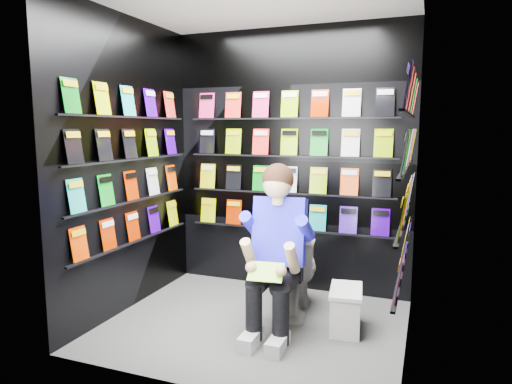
% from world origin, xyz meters
% --- Properties ---
extents(floor, '(2.40, 2.40, 0.00)m').
position_xyz_m(floor, '(0.00, 0.00, 0.00)').
color(floor, '#565653').
rests_on(floor, ground).
extents(wall_back, '(2.40, 0.04, 2.60)m').
position_xyz_m(wall_back, '(0.00, 1.00, 1.30)').
color(wall_back, black).
rests_on(wall_back, floor).
extents(wall_front, '(2.40, 0.04, 2.60)m').
position_xyz_m(wall_front, '(0.00, -1.00, 1.30)').
color(wall_front, black).
rests_on(wall_front, floor).
extents(wall_left, '(0.04, 2.00, 2.60)m').
position_xyz_m(wall_left, '(-1.20, 0.00, 1.30)').
color(wall_left, black).
rests_on(wall_left, floor).
extents(wall_right, '(0.04, 2.00, 2.60)m').
position_xyz_m(wall_right, '(1.20, 0.00, 1.30)').
color(wall_right, black).
rests_on(wall_right, floor).
extents(comics_back, '(2.10, 0.06, 1.37)m').
position_xyz_m(comics_back, '(0.00, 0.97, 1.31)').
color(comics_back, '#F24000').
rests_on(comics_back, wall_back).
extents(comics_left, '(0.06, 1.70, 1.37)m').
position_xyz_m(comics_left, '(-1.17, 0.00, 1.31)').
color(comics_left, '#F24000').
rests_on(comics_left, wall_left).
extents(comics_right, '(0.06, 1.70, 1.37)m').
position_xyz_m(comics_right, '(1.17, 0.00, 1.31)').
color(comics_right, '#F24000').
rests_on(comics_right, wall_right).
extents(toilet, '(0.52, 0.80, 0.73)m').
position_xyz_m(toilet, '(0.22, 0.41, 0.37)').
color(toilet, silver).
rests_on(toilet, floor).
extents(longbox, '(0.28, 0.44, 0.31)m').
position_xyz_m(longbox, '(0.73, 0.18, 0.16)').
color(longbox, silver).
rests_on(longbox, floor).
extents(longbox_lid, '(0.31, 0.47, 0.03)m').
position_xyz_m(longbox_lid, '(0.73, 0.18, 0.33)').
color(longbox_lid, silver).
rests_on(longbox_lid, longbox).
extents(reader, '(0.66, 0.88, 1.49)m').
position_xyz_m(reader, '(0.22, 0.03, 0.79)').
color(reader, '#0804E8').
rests_on(reader, toilet).
extents(held_comic, '(0.28, 0.18, 0.11)m').
position_xyz_m(held_comic, '(0.22, -0.32, 0.58)').
color(held_comic, green).
rests_on(held_comic, reader).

